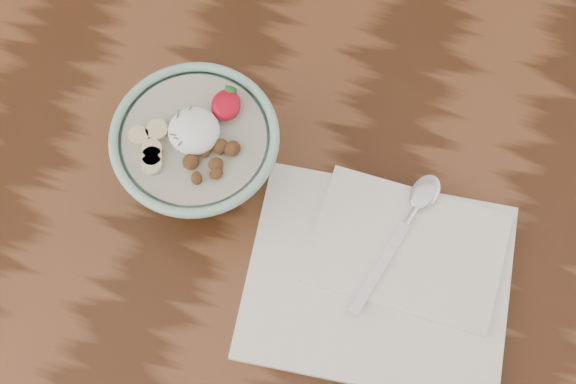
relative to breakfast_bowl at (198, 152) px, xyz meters
The scene contains 4 objects.
table 24.59cm from the breakfast_bowl, ahead, with size 160.00×90.00×75.00cm.
breakfast_bowl is the anchor object (origin of this frame).
napkin 24.12cm from the breakfast_bowl, 14.35° to the right, with size 30.02×25.17×1.72cm.
spoon 24.47cm from the breakfast_bowl, ahead, with size 6.75×18.20×0.96cm.
Camera 1 is at (0.43, -31.49, 159.68)cm, focal length 50.00 mm.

